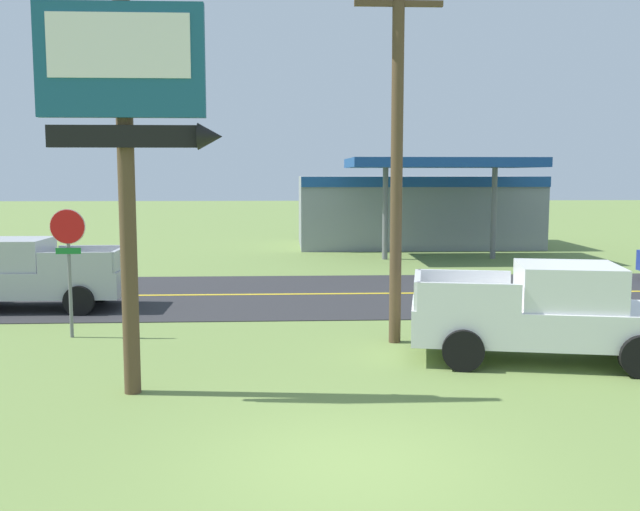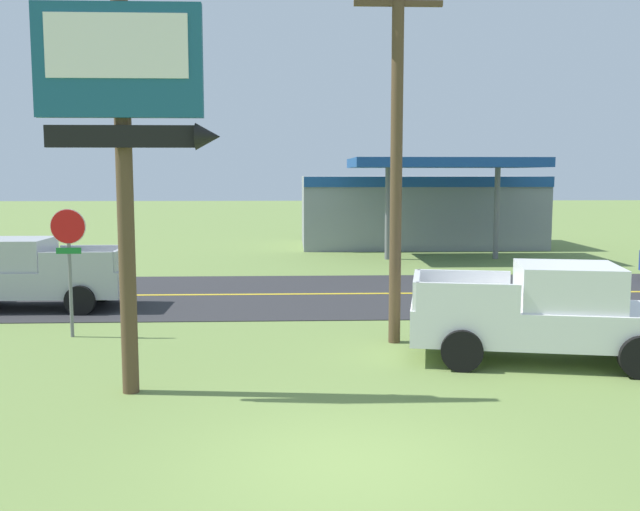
% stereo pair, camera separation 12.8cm
% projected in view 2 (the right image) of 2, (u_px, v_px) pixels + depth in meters
% --- Properties ---
extents(ground_plane, '(180.00, 180.00, 0.00)m').
position_uv_depth(ground_plane, '(345.00, 464.00, 9.22)').
color(ground_plane, olive).
extents(road_asphalt, '(140.00, 8.00, 0.02)m').
position_uv_depth(road_asphalt, '(313.00, 294.00, 22.12)').
color(road_asphalt, '#2B2B2D').
rests_on(road_asphalt, ground).
extents(road_centre_line, '(126.00, 0.20, 0.01)m').
position_uv_depth(road_centre_line, '(313.00, 294.00, 22.12)').
color(road_centre_line, gold).
rests_on(road_centre_line, road_asphalt).
extents(motel_sign, '(2.96, 0.54, 6.76)m').
position_uv_depth(motel_sign, '(125.00, 115.00, 11.60)').
color(motel_sign, brown).
rests_on(motel_sign, ground).
extents(stop_sign, '(0.80, 0.08, 2.95)m').
position_uv_depth(stop_sign, '(69.00, 250.00, 16.16)').
color(stop_sign, slate).
rests_on(stop_sign, ground).
extents(utility_pole, '(2.10, 0.26, 8.62)m').
position_uv_depth(utility_pole, '(397.00, 132.00, 15.35)').
color(utility_pole, brown).
rests_on(utility_pole, ground).
extents(gas_station, '(12.00, 11.50, 4.40)m').
position_uv_depth(gas_station, '(419.00, 209.00, 36.72)').
color(gas_station, gray).
rests_on(gas_station, ground).
extents(pickup_white_parked_on_lawn, '(5.48, 2.98, 1.96)m').
position_uv_depth(pickup_white_parked_on_lawn, '(546.00, 314.00, 14.18)').
color(pickup_white_parked_on_lawn, silver).
rests_on(pickup_white_parked_on_lawn, ground).
extents(pickup_silver_on_road, '(5.20, 2.24, 1.96)m').
position_uv_depth(pickup_silver_on_road, '(29.00, 274.00, 19.71)').
color(pickup_silver_on_road, '#A8AAAF').
rests_on(pickup_silver_on_road, ground).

